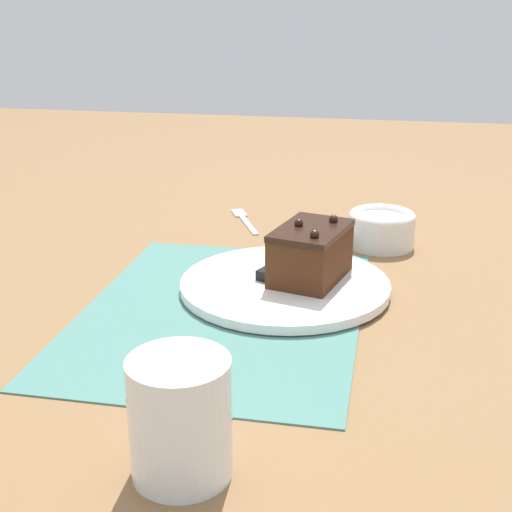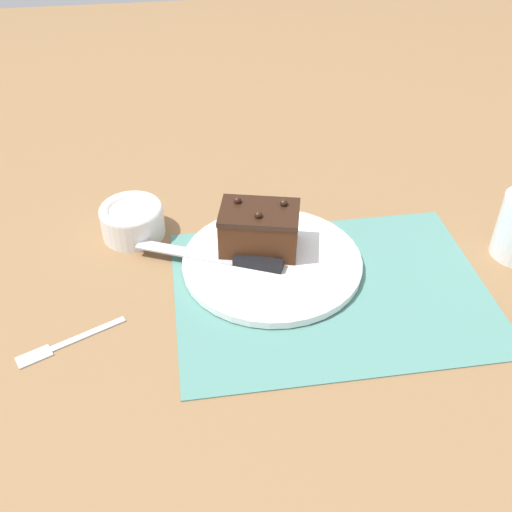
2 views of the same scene
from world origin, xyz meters
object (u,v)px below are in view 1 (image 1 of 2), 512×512
object	(u,v)px
drinking_glass	(180,418)
dessert_fork	(244,218)
serving_knife	(293,262)
small_bowl	(381,228)
cake_plate	(285,285)
chocolate_cake	(311,253)

from	to	relation	value
drinking_glass	dessert_fork	bearing A→B (deg)	-172.14
serving_knife	small_bowl	bearing A→B (deg)	76.76
cake_plate	serving_knife	xyz separation A→B (m)	(-0.06, 0.00, 0.01)
small_bowl	dessert_fork	distance (m)	0.26
cake_plate	drinking_glass	xyz separation A→B (m)	(0.39, -0.02, 0.04)
cake_plate	drinking_glass	distance (m)	0.39
drinking_glass	dessert_fork	xyz separation A→B (m)	(-0.70, -0.10, -0.05)
dessert_fork	serving_knife	bearing A→B (deg)	-88.33
chocolate_cake	drinking_glass	bearing A→B (deg)	-7.77
cake_plate	small_bowl	distance (m)	0.24
chocolate_cake	small_bowl	world-z (taller)	chocolate_cake
cake_plate	dessert_fork	world-z (taller)	cake_plate
chocolate_cake	serving_knife	distance (m)	0.06
small_bowl	dessert_fork	size ratio (longest dim) A/B	0.72
serving_knife	dessert_fork	xyz separation A→B (m)	(-0.24, -0.12, -0.02)
serving_knife	small_bowl	xyz separation A→B (m)	(-0.15, 0.12, 0.01)
drinking_glass	cake_plate	bearing A→B (deg)	176.48
serving_knife	drinking_glass	xyz separation A→B (m)	(0.45, -0.03, 0.03)
chocolate_cake	small_bowl	distance (m)	0.22
serving_knife	dessert_fork	world-z (taller)	serving_knife
cake_plate	dessert_fork	bearing A→B (deg)	-158.49
cake_plate	chocolate_cake	distance (m)	0.05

